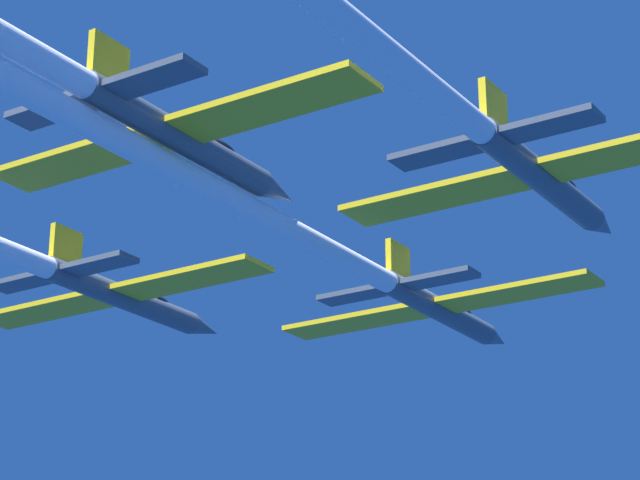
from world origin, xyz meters
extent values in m
cylinder|color=#4C5660|center=(0.35, -0.26, -0.38)|extent=(1.14, 10.39, 1.14)
cone|color=#4C5660|center=(0.35, 6.07, -0.38)|extent=(1.12, 2.28, 1.12)
ellipsoid|color=black|center=(0.35, 2.02, 0.11)|extent=(0.80, 2.08, 0.57)
cube|color=yellow|center=(-4.16, -0.78, -0.38)|extent=(7.89, 2.28, 0.25)
cube|color=yellow|center=(4.87, -0.78, -0.38)|extent=(7.89, 2.28, 0.25)
cube|color=yellow|center=(0.35, -4.42, 1.03)|extent=(0.30, 1.87, 1.66)
cube|color=#4C5660|center=(-1.99, -4.62, -0.38)|extent=(3.55, 1.37, 0.25)
cube|color=#4C5660|center=(2.70, -4.62, -0.38)|extent=(3.55, 1.37, 0.25)
cylinder|color=white|center=(0.35, -27.21, -0.38)|extent=(1.03, 43.50, 1.03)
cylinder|color=#4C5660|center=(-11.46, -10.55, -0.44)|extent=(1.14, 10.39, 1.14)
cone|color=#4C5660|center=(-11.46, -4.22, -0.44)|extent=(1.12, 2.28, 1.12)
ellipsoid|color=black|center=(-11.46, -8.27, 0.04)|extent=(0.80, 2.08, 0.57)
cube|color=yellow|center=(-15.98, -11.07, -0.44)|extent=(7.89, 2.28, 0.25)
cube|color=yellow|center=(-6.95, -11.07, -0.44)|extent=(7.89, 2.28, 0.25)
cube|color=yellow|center=(-11.46, -14.71, 0.96)|extent=(0.30, 1.87, 1.66)
cube|color=#4C5660|center=(-13.81, -14.92, -0.44)|extent=(3.55, 1.37, 0.25)
cube|color=#4C5660|center=(-9.12, -14.92, -0.44)|extent=(3.55, 1.37, 0.25)
cylinder|color=#4C5660|center=(10.87, -11.45, 0.36)|extent=(1.14, 10.39, 1.14)
cone|color=#4C5660|center=(10.87, -5.12, 0.36)|extent=(1.12, 2.28, 1.12)
ellipsoid|color=black|center=(10.87, -9.17, 0.85)|extent=(0.80, 2.08, 0.57)
cube|color=yellow|center=(6.36, -11.97, 0.36)|extent=(7.89, 2.28, 0.25)
cube|color=yellow|center=(10.87, -15.61, 1.76)|extent=(0.30, 1.87, 1.66)
cube|color=#4C5660|center=(8.53, -15.82, 0.36)|extent=(3.55, 1.37, 0.25)
cube|color=#4C5660|center=(13.22, -15.82, 0.36)|extent=(3.55, 1.37, 0.25)
cylinder|color=#4C5660|center=(0.67, -21.42, 0.79)|extent=(1.14, 10.39, 1.14)
cone|color=#4C5660|center=(0.67, -15.08, 0.79)|extent=(1.12, 2.28, 1.12)
ellipsoid|color=black|center=(0.67, -19.14, 1.28)|extent=(0.80, 2.08, 0.57)
cube|color=yellow|center=(-3.85, -21.94, 0.79)|extent=(7.89, 2.28, 0.25)
cube|color=yellow|center=(5.18, -21.94, 0.79)|extent=(7.89, 2.28, 0.25)
cube|color=yellow|center=(0.67, -25.57, 2.19)|extent=(0.30, 1.87, 1.66)
cube|color=#4C5660|center=(-1.68, -25.78, 0.79)|extent=(3.55, 1.37, 0.25)
cube|color=#4C5660|center=(3.01, -25.78, 0.79)|extent=(3.55, 1.37, 0.25)
camera|label=1|loc=(29.53, -56.34, -19.97)|focal=73.92mm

